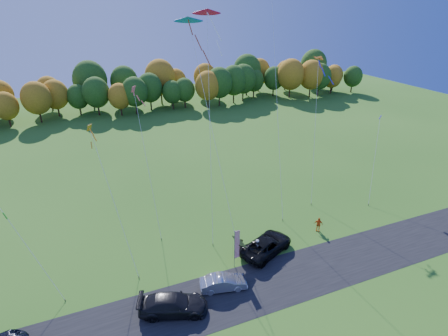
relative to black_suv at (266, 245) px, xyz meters
name	(u,v)px	position (x,y,z in m)	size (l,w,h in m)	color
ground	(247,257)	(-2.10, 0.02, -0.82)	(160.00, 160.00, 0.00)	#2B5D18
asphalt_strip	(266,284)	(-2.10, -3.98, -0.82)	(90.00, 6.00, 0.01)	black
tree_line	(144,111)	(-2.10, 55.02, -0.82)	(116.00, 12.00, 10.00)	#1E4711
black_suv	(266,245)	(0.00, 0.00, 0.00)	(2.72, 5.91, 1.64)	black
silver_sedan	(223,282)	(-5.81, -3.01, -0.15)	(1.41, 4.06, 1.34)	#B6B5BB
dark_truck_a	(173,304)	(-10.49, -3.87, -0.03)	(2.23, 5.48, 1.59)	black
person_tailgate_a	(258,247)	(-1.03, -0.10, 0.09)	(0.66, 0.43, 1.81)	white
person_tailgate_b	(241,246)	(-2.42, 0.73, 0.00)	(0.80, 0.63, 1.65)	gray
person_east	(318,224)	(6.92, 1.03, 0.00)	(0.97, 0.40, 1.65)	#DA5714
feather_flag	(236,244)	(-3.59, -0.71, 1.64)	(0.53, 0.08, 4.02)	#999999
kite_delta_blue	(210,120)	(-2.60, 8.63, 10.66)	(3.10, 10.80, 22.77)	#4C3F33
kite_parafoil_orange	(276,88)	(6.24, 10.59, 12.90)	(5.76, 13.45, 27.87)	#4C3F33
kite_delta_red	(210,125)	(-3.18, 7.09, 10.63)	(4.15, 9.14, 23.42)	#4C3F33
kite_parafoil_rainbow	(315,129)	(11.94, 10.08, 7.37)	(6.33, 8.89, 16.62)	#4C3F33
kite_diamond_yellow	(114,202)	(-13.44, 4.54, 5.48)	(2.55, 7.54, 12.97)	#4C3F33
kite_diamond_green	(30,251)	(-20.49, 2.64, 3.50)	(4.29, 4.57, 9.02)	#4C3F33
kite_diamond_pink	(147,162)	(-9.47, 8.99, 6.90)	(1.11, 6.65, 15.28)	#4C3F33
kite_diamond_blue_low	(374,160)	(18.19, 5.67, 3.88)	(5.06, 5.59, 9.74)	#4C3F33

